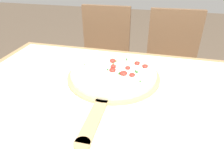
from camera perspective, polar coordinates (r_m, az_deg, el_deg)
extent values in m
cube|color=#A87F51|center=(0.79, 0.39, -6.94)|extent=(1.31, 0.87, 0.03)
cylinder|color=#A87F51|center=(1.50, -19.25, -5.92)|extent=(0.06, 0.06, 0.70)
cube|color=silver|center=(0.78, 0.40, -5.91)|extent=(1.23, 0.79, 0.00)
cylinder|color=tan|center=(0.88, 0.45, -0.40)|extent=(0.41, 0.41, 0.01)
cube|color=tan|center=(0.66, -5.21, -12.55)|extent=(0.04, 0.21, 0.01)
cylinder|color=tan|center=(0.60, -8.53, -19.19)|extent=(0.05, 0.05, 0.01)
cylinder|color=beige|center=(0.88, 0.46, 0.39)|extent=(0.37, 0.37, 0.02)
torus|color=beige|center=(0.87, 0.46, 0.85)|extent=(0.37, 0.37, 0.02)
cylinder|color=white|center=(0.87, 0.46, 0.93)|extent=(0.33, 0.33, 0.00)
ellipsoid|color=red|center=(0.89, 4.53, 1.96)|extent=(0.02, 0.02, 0.01)
ellipsoid|color=red|center=(0.93, 7.21, 3.30)|extent=(0.03, 0.03, 0.01)
ellipsoid|color=red|center=(0.87, 0.13, 1.36)|extent=(0.03, 0.03, 0.01)
ellipsoid|color=red|center=(0.91, 9.43, 2.41)|extent=(0.03, 0.03, 0.01)
ellipsoid|color=red|center=(0.84, 5.78, -0.05)|extent=(0.03, 0.03, 0.01)
ellipsoid|color=red|center=(0.84, 3.32, 0.45)|extent=(0.03, 0.03, 0.01)
ellipsoid|color=red|center=(0.95, 0.19, 4.03)|extent=(0.03, 0.03, 0.02)
ellipsoid|color=red|center=(0.90, 0.37, 2.40)|extent=(0.03, 0.03, 0.01)
cube|color=#387533|center=(0.86, 7.06, 0.70)|extent=(0.01, 0.01, 0.01)
cube|color=#387533|center=(0.95, 1.05, 3.87)|extent=(0.01, 0.01, 0.01)
cube|color=#387533|center=(0.85, 1.85, 0.34)|extent=(0.01, 0.01, 0.01)
cube|color=#387533|center=(0.87, 6.67, 1.06)|extent=(0.01, 0.01, 0.01)
cube|color=#387533|center=(0.87, -1.25, 1.38)|extent=(0.01, 0.01, 0.01)
cube|color=#387533|center=(0.97, 4.23, 4.33)|extent=(0.01, 0.01, 0.01)
cube|color=#387533|center=(0.93, -7.80, 2.91)|extent=(0.01, 0.01, 0.01)
cube|color=#387533|center=(0.80, 8.05, -1.94)|extent=(0.01, 0.01, 0.01)
cube|color=#387533|center=(0.93, 0.35, 3.08)|extent=(0.01, 0.01, 0.01)
cube|color=brown|center=(1.58, -3.02, 1.50)|extent=(0.41, 0.41, 0.02)
cube|color=brown|center=(1.65, -1.60, 11.58)|extent=(0.38, 0.05, 0.44)
cylinder|color=brown|center=(1.62, -9.80, -7.62)|extent=(0.04, 0.04, 0.43)
cylinder|color=brown|center=(1.54, 1.53, -9.24)|extent=(0.04, 0.04, 0.43)
cylinder|color=brown|center=(1.86, -6.36, -1.76)|extent=(0.04, 0.04, 0.43)
cylinder|color=brown|center=(1.80, 3.41, -2.89)|extent=(0.04, 0.04, 0.43)
cube|color=brown|center=(1.53, 16.35, -0.77)|extent=(0.42, 0.42, 0.02)
cube|color=brown|center=(1.60, 17.18, 9.69)|extent=(0.38, 0.05, 0.44)
cylinder|color=brown|center=(1.52, 9.36, -10.54)|extent=(0.04, 0.04, 0.43)
cylinder|color=brown|center=(1.55, 21.44, -11.45)|extent=(0.04, 0.04, 0.43)
cylinder|color=brown|center=(1.77, 9.91, -3.87)|extent=(0.04, 0.04, 0.43)
cylinder|color=brown|center=(1.80, 20.11, -4.79)|extent=(0.04, 0.04, 0.43)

